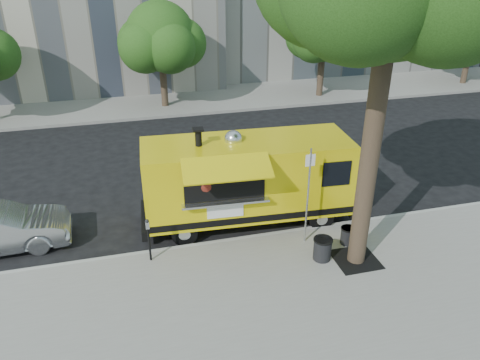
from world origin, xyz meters
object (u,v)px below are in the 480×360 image
(parking_meter, at_px, (148,235))
(far_tree_d, at_px, (476,22))
(far_tree_c, at_px, (324,32))
(sign_post, at_px, (308,191))
(trash_bin_right, at_px, (348,235))
(trash_bin_left, at_px, (322,248))
(food_truck, at_px, (246,179))
(far_tree_b, at_px, (160,37))

(parking_meter, bearing_deg, far_tree_d, 33.60)
(far_tree_c, relative_size, parking_meter, 3.90)
(sign_post, bearing_deg, trash_bin_right, -20.30)
(far_tree_d, height_order, parking_meter, far_tree_d)
(far_tree_c, xyz_separation_m, trash_bin_left, (-6.31, -14.91, -3.22))
(parking_meter, xyz_separation_m, trash_bin_left, (4.69, -1.16, -0.48))
(sign_post, distance_m, food_truck, 2.21)
(far_tree_b, distance_m, trash_bin_right, 15.53)
(far_tree_d, xyz_separation_m, sign_post, (-16.45, -14.15, -2.04))
(parking_meter, relative_size, trash_bin_left, 2.03)
(far_tree_b, height_order, trash_bin_left, far_tree_b)
(far_tree_d, bearing_deg, far_tree_c, -178.85)
(trash_bin_right, bearing_deg, far_tree_d, 43.68)
(food_truck, bearing_deg, far_tree_c, 60.84)
(far_tree_d, bearing_deg, sign_post, -139.30)
(far_tree_b, relative_size, food_truck, 0.81)
(food_truck, distance_m, trash_bin_right, 3.51)
(food_truck, relative_size, trash_bin_left, 10.37)
(far_tree_b, distance_m, trash_bin_left, 15.80)
(sign_post, relative_size, parking_meter, 2.25)
(far_tree_b, relative_size, far_tree_d, 0.97)
(food_truck, height_order, trash_bin_right, food_truck)
(far_tree_c, bearing_deg, sign_post, -114.81)
(far_tree_d, height_order, trash_bin_left, far_tree_d)
(trash_bin_left, xyz_separation_m, trash_bin_right, (1.04, 0.53, -0.06))
(far_tree_b, xyz_separation_m, far_tree_c, (9.00, -0.30, -0.12))
(food_truck, height_order, trash_bin_left, food_truck)
(food_truck, relative_size, trash_bin_right, 12.82)
(far_tree_b, distance_m, parking_meter, 14.48)
(far_tree_b, distance_m, food_truck, 12.79)
(food_truck, bearing_deg, far_tree_b, 98.83)
(sign_post, distance_m, trash_bin_right, 1.89)
(sign_post, xyz_separation_m, trash_bin_right, (1.18, -0.43, -1.41))
(far_tree_c, xyz_separation_m, far_tree_d, (10.00, 0.20, 0.17))
(trash_bin_left, bearing_deg, parking_meter, 166.09)
(parking_meter, height_order, trash_bin_left, parking_meter)
(far_tree_b, bearing_deg, parking_meter, -98.10)
(sign_post, bearing_deg, far_tree_d, 40.70)
(far_tree_b, height_order, far_tree_c, far_tree_b)
(parking_meter, height_order, food_truck, food_truck)
(far_tree_b, xyz_separation_m, trash_bin_left, (2.69, -15.21, -3.33))
(far_tree_b, relative_size, parking_meter, 4.12)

